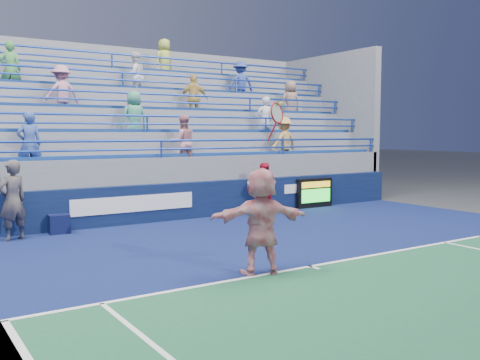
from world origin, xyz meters
TOP-DOWN VIEW (x-y plane):
  - ground at (0.00, 0.00)m, footprint 120.00×120.00m
  - sponsor_wall at (0.00, 6.50)m, footprint 18.00×0.32m
  - bleacher_stand at (-0.00, 10.27)m, footprint 18.00×5.60m
  - serve_speed_board at (5.53, 6.24)m, footprint 1.47×0.19m
  - judge_chair at (-3.13, 6.20)m, footprint 0.53×0.53m
  - tennis_player at (-1.09, 0.12)m, footprint 1.90×1.15m
  - line_judge at (-4.27, 5.87)m, footprint 0.83×0.70m
  - ball_girl at (3.08, 5.87)m, footprint 0.90×0.76m

SIDE VIEW (x-z plane):
  - ground at x=0.00m, z-range 0.00..0.00m
  - judge_chair at x=-3.13m, z-range -0.16..0.73m
  - serve_speed_board at x=5.53m, z-range 0.00..1.02m
  - sponsor_wall at x=0.00m, z-range 0.00..1.10m
  - ball_girl at x=3.08m, z-range 0.00..1.65m
  - line_judge at x=-4.27m, z-range 0.00..1.94m
  - tennis_player at x=-1.09m, z-range -0.58..2.55m
  - bleacher_stand at x=0.00m, z-range -1.52..4.61m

